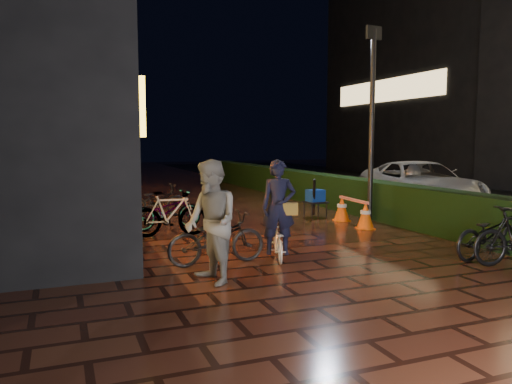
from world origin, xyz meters
name	(u,v)px	position (x,y,z in m)	size (l,w,h in m)	color
ground	(358,265)	(0.00, 0.00, 0.00)	(80.00, 80.00, 0.00)	#381911
asphalt_road	(508,204)	(9.00, 5.00, 0.00)	(11.00, 60.00, 0.01)	black
hedge	(311,187)	(3.30, 8.00, 0.50)	(0.70, 20.00, 1.00)	black
bystander_person	(211,222)	(-2.60, -0.12, 0.92)	(0.89, 0.69, 1.83)	slate
van	(419,185)	(5.64, 5.30, 0.73)	(2.39, 5.19, 1.44)	#A2A2A6
lamp_post_hedge	(372,116)	(2.78, 3.75, 2.71)	(0.47, 0.15, 4.93)	black
lamp_post_sf	(125,120)	(-2.90, 7.28, 2.65)	(0.46, 0.16, 4.82)	black
cyclist	(278,223)	(-1.09, 0.87, 0.66)	(0.80, 1.31, 1.77)	silver
traffic_barrier	(353,212)	(2.13, 3.50, 0.33)	(0.51, 1.64, 0.66)	#F25C0C
cart_assembly	(315,197)	(1.76, 4.81, 0.56)	(0.64, 0.66, 1.10)	black
parked_bikes_storefront	(174,214)	(-2.28, 3.93, 0.46)	(1.93, 6.27, 0.99)	black
parked_bikes_hedge	(503,235)	(2.48, -0.69, 0.47)	(1.77, 1.27, 0.99)	black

